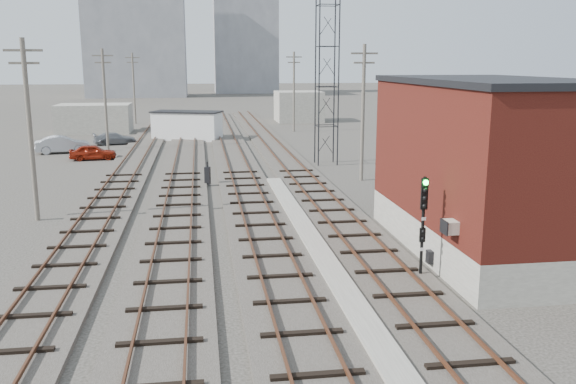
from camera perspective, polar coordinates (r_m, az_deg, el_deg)
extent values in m
plane|color=#282621|center=(71.95, -4.85, 5.76)|extent=(320.00, 320.00, 0.00)
cube|color=#332D28|center=(51.43, -0.63, 3.40)|extent=(3.20, 90.00, 0.20)
cube|color=#4C2816|center=(51.30, -1.43, 3.64)|extent=(0.07, 90.00, 0.12)
cube|color=#4C2816|center=(51.49, 0.16, 3.67)|extent=(0.07, 90.00, 0.12)
cube|color=#332D28|center=(51.06, -5.09, 3.29)|extent=(3.20, 90.00, 0.20)
cube|color=#4C2816|center=(50.99, -5.91, 3.53)|extent=(0.07, 90.00, 0.12)
cube|color=#4C2816|center=(51.07, -4.29, 3.57)|extent=(0.07, 90.00, 0.12)
cube|color=#332D28|center=(51.00, -9.59, 3.16)|extent=(3.20, 90.00, 0.20)
cube|color=#4C2816|center=(50.99, -10.41, 3.39)|extent=(0.07, 90.00, 0.12)
cube|color=#4C2816|center=(50.96, -8.79, 3.44)|extent=(0.07, 90.00, 0.12)
cube|color=#332D28|center=(51.26, -14.07, 3.01)|extent=(3.20, 90.00, 0.20)
cube|color=#4C2816|center=(51.31, -14.88, 3.24)|extent=(0.07, 90.00, 0.12)
cube|color=#4C2816|center=(51.16, -13.28, 3.29)|extent=(0.07, 90.00, 0.12)
cube|color=gray|center=(26.96, 2.20, -4.58)|extent=(0.90, 28.00, 0.26)
cube|color=gray|center=(27.11, 17.74, -3.71)|extent=(6.00, 12.00, 1.50)
cube|color=#521D13|center=(26.41, 18.23, 3.63)|extent=(6.00, 12.00, 5.50)
cube|color=black|center=(26.17, 18.64, 9.80)|extent=(6.20, 12.20, 0.25)
cube|color=beige|center=(21.90, 14.92, -3.17)|extent=(0.45, 0.62, 0.45)
cube|color=black|center=(24.21, 13.12, -5.94)|extent=(0.20, 0.35, 0.50)
cylinder|color=black|center=(46.52, 2.94, 11.62)|extent=(0.10, 0.10, 15.00)
cylinder|color=black|center=(46.83, 4.78, 11.60)|extent=(0.10, 0.10, 15.00)
cylinder|color=black|center=(47.99, 2.59, 11.64)|extent=(0.10, 0.10, 15.00)
cylinder|color=black|center=(48.29, 4.38, 11.62)|extent=(0.10, 0.10, 15.00)
cylinder|color=#595147|center=(32.64, -22.99, 5.22)|extent=(0.24, 0.24, 9.00)
cube|color=#595147|center=(32.47, -23.56, 12.06)|extent=(1.80, 0.12, 0.12)
cube|color=#595147|center=(32.47, -23.47, 11.01)|extent=(1.40, 0.12, 0.12)
cylinder|color=#595147|center=(57.10, -16.73, 8.20)|extent=(0.24, 0.24, 9.00)
cube|color=#595147|center=(57.00, -16.98, 12.11)|extent=(1.80, 0.12, 0.12)
cube|color=#595147|center=(57.00, -16.94, 11.51)|extent=(1.40, 0.12, 0.12)
cylinder|color=#595147|center=(81.88, -14.22, 9.36)|extent=(0.24, 0.24, 9.00)
cube|color=#595147|center=(81.82, -14.37, 12.09)|extent=(1.80, 0.12, 0.12)
cube|color=#595147|center=(81.81, -14.34, 11.67)|extent=(1.40, 0.12, 0.12)
cylinder|color=#595147|center=(40.96, 7.02, 7.29)|extent=(0.24, 0.24, 9.00)
cube|color=#595147|center=(40.83, 7.16, 12.75)|extent=(1.80, 0.12, 0.12)
cube|color=#595147|center=(40.83, 7.14, 11.91)|extent=(1.40, 0.12, 0.12)
cylinder|color=#595147|center=(70.30, 0.55, 9.34)|extent=(0.24, 0.24, 9.00)
cube|color=#595147|center=(70.22, 0.56, 12.52)|extent=(1.80, 0.12, 0.12)
cube|color=#595147|center=(70.22, 0.56, 12.03)|extent=(1.40, 0.12, 0.12)
cube|color=gray|center=(147.22, -14.05, 14.51)|extent=(22.00, 14.00, 30.00)
cube|color=gray|center=(161.94, -4.02, 13.87)|extent=(16.00, 12.00, 26.00)
cube|color=gray|center=(72.63, -17.66, 6.57)|extent=(8.00, 5.00, 3.20)
cube|color=gray|center=(82.67, 1.00, 8.01)|extent=(6.00, 6.00, 4.00)
cube|color=gray|center=(23.29, 12.27, -7.79)|extent=(0.40, 0.40, 0.10)
cylinder|color=black|center=(22.73, 12.48, -3.35)|extent=(0.12, 0.12, 3.84)
cube|color=black|center=(22.41, 12.64, -0.17)|extent=(0.25, 0.10, 1.15)
sphere|color=#0CE533|center=(22.25, 12.78, 0.86)|extent=(0.19, 0.19, 0.19)
sphere|color=black|center=(22.30, 12.74, 0.14)|extent=(0.19, 0.19, 0.19)
sphere|color=black|center=(22.36, 12.71, -0.58)|extent=(0.19, 0.19, 0.19)
sphere|color=black|center=(22.42, 12.67, -1.30)|extent=(0.19, 0.19, 0.19)
cube|color=black|center=(22.78, 12.47, -3.95)|extent=(0.21, 0.09, 0.53)
cube|color=white|center=(22.56, 12.59, -2.47)|extent=(0.15, 0.02, 0.12)
cube|color=white|center=(22.88, 12.46, -5.26)|extent=(0.15, 0.02, 0.12)
cube|color=black|center=(39.65, -7.54, 1.54)|extent=(0.42, 0.42, 1.13)
cylinder|color=black|center=(39.52, -7.57, 2.58)|extent=(0.09, 0.09, 0.34)
cube|color=white|center=(63.80, -9.42, 6.11)|extent=(7.30, 4.93, 2.81)
cube|color=black|center=(63.67, -9.46, 7.42)|extent=(7.58, 5.22, 0.13)
imported|color=maroon|center=(52.40, -17.79, 3.57)|extent=(3.84, 1.86, 1.26)
imported|color=#A8AAB0|center=(57.22, -20.33, 4.20)|extent=(4.81, 2.51, 1.51)
imported|color=slate|center=(61.68, -15.92, 4.84)|extent=(4.30, 2.62, 1.17)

